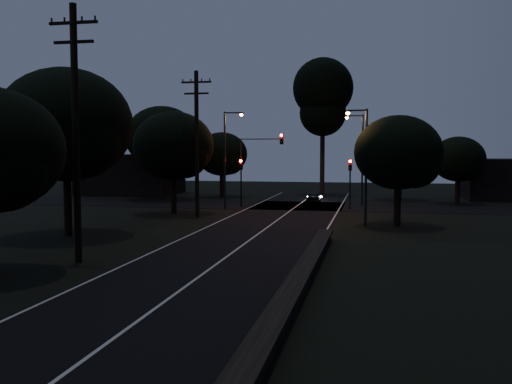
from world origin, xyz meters
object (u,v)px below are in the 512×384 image
at_px(tall_pine, 323,96).
at_px(signal_mast, 260,156).
at_px(streetlight_c, 363,158).
at_px(car, 314,198).
at_px(signal_left, 241,174).
at_px(signal_right, 350,175).
at_px(streetlight_a, 227,153).
at_px(utility_pole_far, 197,141).
at_px(streetlight_b, 360,153).
at_px(utility_pole_mid, 76,129).

height_order(tall_pine, signal_mast, tall_pine).
height_order(streetlight_c, car, streetlight_c).
height_order(signal_left, signal_right, same).
bearing_deg(streetlight_a, utility_pole_far, -96.59).
xyz_separation_m(tall_pine, streetlight_a, (-6.31, -17.00, -6.06)).
height_order(tall_pine, car, tall_pine).
height_order(streetlight_a, streetlight_b, same).
xyz_separation_m(utility_pole_mid, tall_pine, (7.00, 40.00, 4.96)).
bearing_deg(signal_mast, signal_left, -179.87).
bearing_deg(signal_right, utility_pole_mid, -112.99).
relative_size(utility_pole_far, streetlight_c, 1.40).
xyz_separation_m(tall_pine, signal_right, (3.60, -15.01, -7.86)).
xyz_separation_m(tall_pine, streetlight_c, (4.83, -25.00, -6.35)).
distance_m(signal_right, streetlight_b, 4.45).
relative_size(signal_right, streetlight_a, 0.51).
bearing_deg(utility_pole_mid, streetlight_a, 88.27).
height_order(signal_right, signal_mast, signal_mast).
relative_size(streetlight_c, car, 2.41).
bearing_deg(signal_mast, utility_pole_mid, -97.04).
bearing_deg(tall_pine, streetlight_b, -68.62).
relative_size(streetlight_a, streetlight_c, 1.07).
relative_size(utility_pole_mid, tall_pine, 0.74).
height_order(tall_pine, streetlight_b, tall_pine).
height_order(utility_pole_far, car, utility_pole_far).
bearing_deg(streetlight_c, streetlight_a, 144.31).
bearing_deg(signal_left, streetlight_c, -43.76).
distance_m(tall_pine, streetlight_a, 19.12).
distance_m(tall_pine, car, 14.73).
height_order(signal_right, streetlight_a, streetlight_a).
distance_m(utility_pole_far, streetlight_c, 12.05).
relative_size(streetlight_b, streetlight_c, 1.07).
xyz_separation_m(signal_mast, car, (4.08, 4.36, -3.81)).
bearing_deg(signal_left, signal_mast, 0.13).
bearing_deg(streetlight_c, car, 108.00).
distance_m(utility_pole_mid, signal_right, 27.30).
xyz_separation_m(signal_right, car, (-3.43, 4.36, -2.31)).
bearing_deg(utility_pole_far, signal_mast, 68.89).
height_order(signal_left, streetlight_c, streetlight_c).
xyz_separation_m(tall_pine, signal_mast, (-3.91, -15.01, -6.36)).
relative_size(signal_left, signal_mast, 0.66).
bearing_deg(tall_pine, signal_right, -76.51).
height_order(signal_left, streetlight_b, streetlight_b).
relative_size(utility_pole_far, signal_left, 2.56).
height_order(utility_pole_far, streetlight_b, utility_pole_far).
xyz_separation_m(utility_pole_mid, streetlight_b, (11.31, 29.00, -1.10)).
distance_m(signal_left, car, 7.59).
bearing_deg(streetlight_c, utility_pole_far, 170.40).
bearing_deg(streetlight_c, tall_pine, 100.93).
relative_size(signal_left, car, 1.32).
relative_size(utility_pole_far, tall_pine, 0.71).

